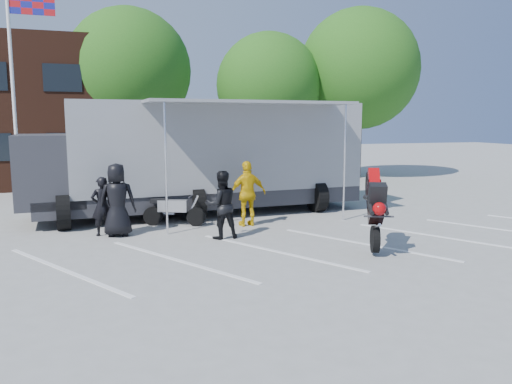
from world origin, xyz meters
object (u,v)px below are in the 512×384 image
tree_mid (269,86)px  stunt_bike_rider (370,248)px  spectator_leather_a (117,200)px  spectator_leather_b (102,206)px  parked_motorcycle (175,226)px  tree_right (359,69)px  spectator_hivis (248,194)px  spectator_leather_c (221,205)px  transporter_truck (204,213)px  tree_left (129,71)px  flagpole (19,66)px

tree_mid → stunt_bike_rider: tree_mid is taller
spectator_leather_a → spectator_leather_b: (-0.40, 0.22, -0.19)m
parked_motorcycle → spectator_leather_b: bearing=129.6°
tree_right → spectator_hivis: bearing=-132.6°
tree_mid → spectator_leather_c: (-5.72, -12.22, -4.03)m
transporter_truck → spectator_leather_c: transporter_truck is taller
tree_left → tree_right: bearing=-7.1°
spectator_leather_b → transporter_truck: bearing=-161.5°
flagpole → stunt_bike_rider: flagpole is taller
parked_motorcycle → stunt_bike_rider: stunt_bike_rider is taller
tree_mid → spectator_leather_b: 14.53m
tree_mid → spectator_hivis: (-4.56, -10.88, -3.97)m
tree_right → spectator_leather_b: 17.93m
tree_mid → spectator_leather_b: (-8.74, -10.84, -4.13)m
flagpole → spectator_leather_c: size_ratio=4.39×
stunt_bike_rider → spectator_leather_c: size_ratio=1.17×
transporter_truck → stunt_bike_rider: (2.89, -5.92, 0.00)m
spectator_leather_c → parked_motorcycle: bearing=-68.3°
tree_left → spectator_leather_a: bearing=-96.3°
parked_motorcycle → spectator_leather_b: size_ratio=1.19×
tree_right → spectator_leather_c: (-10.72, -11.72, -4.97)m
tree_right → parked_motorcycle: tree_right is taller
tree_right → spectator_leather_a: bearing=-141.6°
tree_left → spectator_leather_b: tree_left is taller
spectator_leather_a → spectator_hivis: spectator_leather_a is taller
tree_right → spectator_leather_c: size_ratio=5.00×
flagpole → spectator_leather_b: flagpole is taller
tree_right → stunt_bike_rider: 16.82m
tree_left → spectator_hivis: bearing=-78.4°
tree_right → parked_motorcycle: 16.27m
flagpole → spectator_leather_b: (2.51, -5.84, -4.24)m
spectator_leather_b → spectator_leather_a: bearing=134.6°
tree_mid → spectator_hivis: size_ratio=3.94×
parked_motorcycle → spectator_leather_a: 2.13m
stunt_bike_rider → spectator_leather_a: size_ratio=1.07×
spectator_leather_b → spectator_hivis: bearing=162.7°
tree_mid → tree_right: 5.11m
tree_mid → spectator_leather_a: 14.40m
tree_left → stunt_bike_rider: tree_left is taller
flagpole → tree_mid: bearing=24.0°
parked_motorcycle → spectator_hivis: bearing=-85.2°
tree_right → spectator_leather_c: tree_right is taller
tree_left → spectator_leather_c: bearing=-84.5°
spectator_leather_a → spectator_leather_c: 2.86m
transporter_truck → spectator_leather_c: 3.89m
stunt_bike_rider → parked_motorcycle: bearing=158.5°
tree_left → tree_right: size_ratio=0.95×
spectator_leather_c → stunt_bike_rider: bearing=143.2°
spectator_hivis → tree_left: bearing=-82.5°
parked_motorcycle → spectator_leather_a: spectator_leather_a is taller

